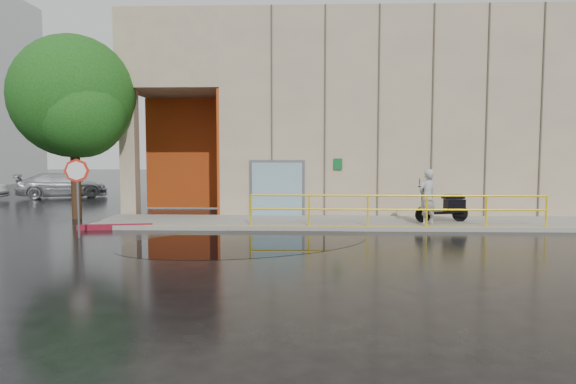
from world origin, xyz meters
The scene contains 11 objects.
ground centered at (0.00, 0.00, 0.00)m, with size 120.00×120.00×0.00m, color black.
sidewalk centered at (4.00, 4.50, 0.07)m, with size 20.00×3.00×0.15m, color gray.
building centered at (5.10, 10.98, 4.21)m, with size 20.00×10.17×8.00m.
guardrail centered at (4.25, 3.15, 0.68)m, with size 9.56×0.06×1.03m.
person centered at (5.30, 3.55, 1.07)m, with size 0.67×0.44×1.84m, color #A7A7AC.
scooter centered at (6.00, 4.25, 1.01)m, with size 1.98×1.06×1.50m.
stop_sign centered at (-5.50, 1.51, 1.74)m, with size 0.68×0.27×2.36m.
red_curb centered at (-5.00, 3.10, 0.09)m, with size 2.40×0.18×0.18m, color maroon.
puddle centered at (-0.36, 0.94, 0.00)m, with size 7.29×4.49×0.01m, color black.
car_c centered at (-12.31, 14.65, 0.69)m, with size 1.94×4.77×1.38m, color #A6A8AE.
tree_near centered at (-7.36, 5.66, 4.46)m, with size 4.60×4.60×6.94m.
Camera 1 is at (1.29, -13.45, 2.57)m, focal length 32.00 mm.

